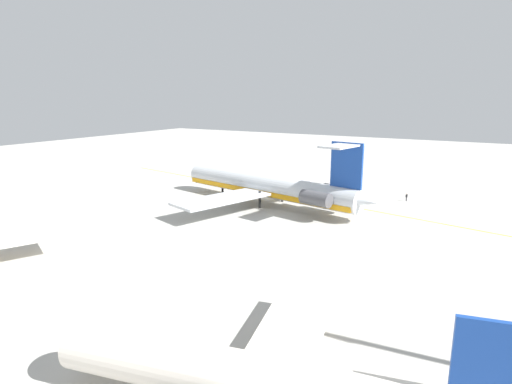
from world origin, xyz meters
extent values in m
plane|color=#B7B5AD|center=(0.00, 0.00, 0.00)|extent=(287.82, 287.82, 0.00)
cylinder|color=silver|center=(-3.28, 4.33, 3.63)|extent=(40.85, 12.38, 4.35)
cone|color=silver|center=(16.72, 0.27, 3.63)|extent=(5.27, 5.00, 4.18)
cone|color=silver|center=(-23.27, 8.39, 4.02)|extent=(6.96, 4.89, 3.70)
cube|color=orange|center=(-3.28, 4.33, 2.65)|extent=(39.98, 12.29, 0.96)
cube|color=silver|center=(-0.15, 15.17, 2.87)|extent=(11.93, 19.34, 0.44)
cube|color=silver|center=(-4.63, -6.87, 2.87)|extent=(8.50, 18.70, 0.44)
cylinder|color=#515156|center=(-16.36, 10.56, 3.95)|extent=(5.83, 3.56, 2.52)
cube|color=silver|center=(-16.51, 9.81, 3.95)|extent=(3.48, 2.01, 0.52)
cylinder|color=#515156|center=(-17.75, 3.69, 3.95)|extent=(5.83, 3.56, 2.52)
cube|color=silver|center=(-17.60, 4.44, 3.95)|extent=(3.48, 2.01, 0.52)
cube|color=#19429E|center=(-20.61, 7.85, 9.66)|extent=(5.86, 1.60, 7.71)
cube|color=silver|center=(-20.36, 11.36, 13.20)|extent=(5.26, 7.03, 0.30)
cube|color=silver|center=(-21.74, 4.52, 13.20)|extent=(5.26, 7.03, 0.30)
cylinder|color=black|center=(8.94, 1.85, 1.65)|extent=(0.48, 0.48, 3.30)
cylinder|color=black|center=(-3.92, 8.01, 1.65)|extent=(0.48, 0.48, 3.30)
cylinder|color=black|center=(-5.30, 1.19, 1.65)|extent=(0.48, 0.48, 3.30)
cylinder|color=silver|center=(-31.24, 55.24, 2.77)|extent=(30.06, 9.94, 3.59)
cone|color=silver|center=(-16.60, 58.46, 2.77)|extent=(3.60, 3.96, 3.41)
cube|color=silver|center=(-29.39, 46.80, 2.41)|extent=(8.03, 14.49, 0.43)
cube|color=#19429E|center=(-43.66, 52.51, 7.01)|extent=(3.90, 1.19, 4.89)
cylinder|color=black|center=(-27.04, -11.86, 0.40)|extent=(0.10, 0.10, 0.79)
cylinder|color=black|center=(-27.15, -11.94, 0.40)|extent=(0.10, 0.10, 0.79)
cylinder|color=#262628|center=(-27.10, -11.90, 1.10)|extent=(0.27, 0.27, 0.63)
sphere|color=#DBB28E|center=(-27.10, -11.90, 1.54)|extent=(0.25, 0.25, 0.25)
cylinder|color=#262628|center=(-26.95, -11.80, 1.13)|extent=(0.07, 0.07, 0.53)
cylinder|color=#262628|center=(-27.24, -12.00, 1.13)|extent=(0.07, 0.07, 0.53)
cylinder|color=black|center=(-0.37, -21.80, 0.42)|extent=(0.11, 0.11, 0.85)
cylinder|color=black|center=(-0.36, -21.95, 0.42)|extent=(0.11, 0.11, 0.85)
cylinder|color=gray|center=(-0.36, -21.88, 1.18)|extent=(0.29, 0.29, 0.67)
sphere|color=tan|center=(-0.36, -21.88, 1.65)|extent=(0.27, 0.27, 0.27)
cylinder|color=gray|center=(-0.37, -21.69, 1.22)|extent=(0.08, 0.08, 0.57)
cylinder|color=gray|center=(-0.36, -22.07, 1.22)|extent=(0.08, 0.08, 0.57)
cone|color=#EA590F|center=(16.85, -14.41, 0.28)|extent=(0.40, 0.40, 0.55)
cube|color=gold|center=(-3.28, -4.74, 0.00)|extent=(107.03, 20.73, 0.01)
camera|label=1|loc=(-42.91, 76.51, 21.06)|focal=29.84mm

